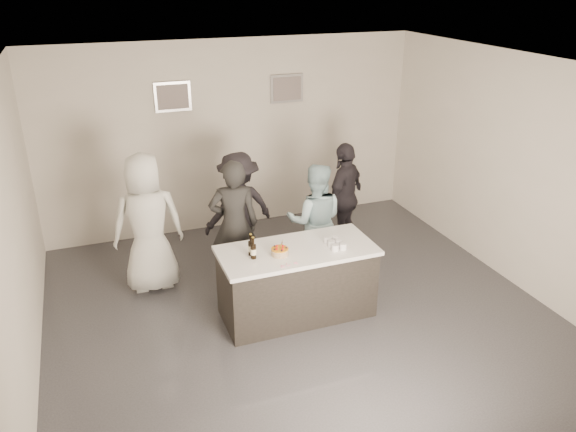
% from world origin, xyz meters
% --- Properties ---
extents(floor, '(6.00, 6.00, 0.00)m').
position_xyz_m(floor, '(0.00, 0.00, 0.00)').
color(floor, '#3D3D42').
rests_on(floor, ground).
extents(ceiling, '(6.00, 6.00, 0.00)m').
position_xyz_m(ceiling, '(0.00, 0.00, 3.00)').
color(ceiling, white).
extents(wall_back, '(6.00, 0.04, 3.00)m').
position_xyz_m(wall_back, '(0.00, 3.00, 1.50)').
color(wall_back, silver).
rests_on(wall_back, ground).
extents(wall_front, '(6.00, 0.04, 3.00)m').
position_xyz_m(wall_front, '(0.00, -3.00, 1.50)').
color(wall_front, silver).
rests_on(wall_front, ground).
extents(wall_left, '(0.04, 6.00, 3.00)m').
position_xyz_m(wall_left, '(-3.00, 0.00, 1.50)').
color(wall_left, silver).
rests_on(wall_left, ground).
extents(wall_right, '(0.04, 6.00, 3.00)m').
position_xyz_m(wall_right, '(3.00, 0.00, 1.50)').
color(wall_right, silver).
rests_on(wall_right, ground).
extents(picture_left, '(0.54, 0.04, 0.44)m').
position_xyz_m(picture_left, '(-0.90, 2.97, 2.20)').
color(picture_left, '#B2B2B7').
rests_on(picture_left, wall_back).
extents(picture_right, '(0.54, 0.04, 0.44)m').
position_xyz_m(picture_right, '(0.90, 2.97, 2.20)').
color(picture_right, '#B2B2B7').
rests_on(picture_right, wall_back).
extents(bar_counter, '(1.86, 0.86, 0.90)m').
position_xyz_m(bar_counter, '(-0.04, 0.10, 0.45)').
color(bar_counter, white).
rests_on(bar_counter, ground).
extents(cake, '(0.20, 0.20, 0.07)m').
position_xyz_m(cake, '(-0.28, 0.02, 0.94)').
color(cake, orange).
rests_on(cake, bar_counter).
extents(beer_bottle_a, '(0.07, 0.07, 0.26)m').
position_xyz_m(beer_bottle_a, '(-0.59, 0.14, 1.03)').
color(beer_bottle_a, black).
rests_on(beer_bottle_a, bar_counter).
extents(beer_bottle_b, '(0.07, 0.07, 0.26)m').
position_xyz_m(beer_bottle_b, '(-0.59, 0.05, 1.03)').
color(beer_bottle_b, black).
rests_on(beer_bottle_b, bar_counter).
extents(tumbler_cluster, '(0.19, 0.30, 0.08)m').
position_xyz_m(tumbler_cluster, '(0.41, 0.00, 0.94)').
color(tumbler_cluster, orange).
rests_on(tumbler_cluster, bar_counter).
extents(candles, '(0.24, 0.08, 0.01)m').
position_xyz_m(candles, '(-0.28, -0.24, 0.90)').
color(candles, pink).
rests_on(candles, bar_counter).
extents(person_main_black, '(0.71, 0.54, 1.76)m').
position_xyz_m(person_main_black, '(-0.54, 1.05, 0.88)').
color(person_main_black, black).
rests_on(person_main_black, ground).
extents(person_main_blue, '(0.95, 0.85, 1.61)m').
position_xyz_m(person_main_blue, '(0.56, 0.95, 0.81)').
color(person_main_blue, '#9BC0CB').
rests_on(person_main_blue, ground).
extents(person_guest_left, '(0.92, 0.61, 1.86)m').
position_xyz_m(person_guest_left, '(-1.60, 1.38, 0.93)').
color(person_guest_left, silver).
rests_on(person_guest_left, ground).
extents(person_guest_right, '(1.02, 0.93, 1.66)m').
position_xyz_m(person_guest_right, '(1.28, 1.53, 0.83)').
color(person_guest_right, '#28252B').
rests_on(person_guest_right, ground).
extents(person_guest_back, '(1.17, 0.84, 1.63)m').
position_xyz_m(person_guest_back, '(-0.28, 1.74, 0.81)').
color(person_guest_back, black).
rests_on(person_guest_back, ground).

